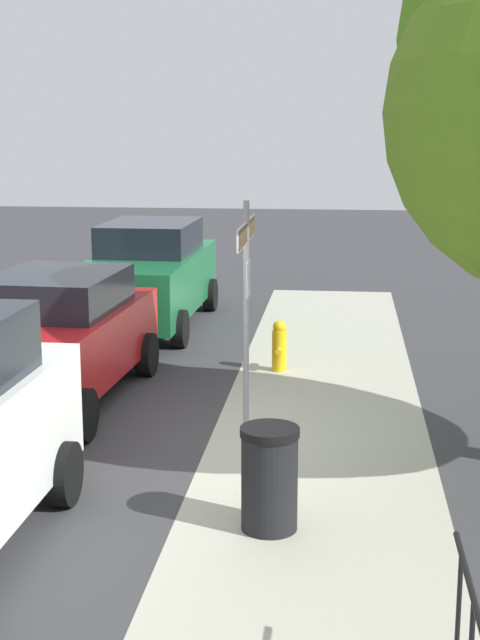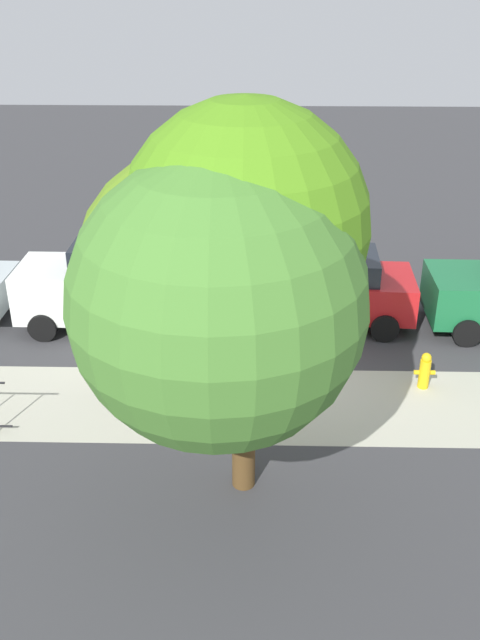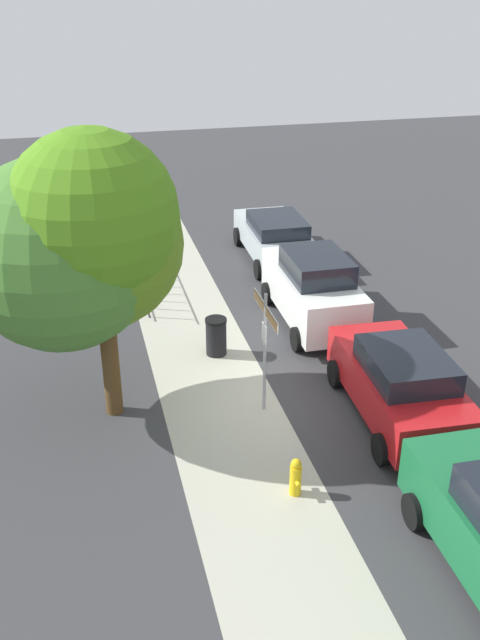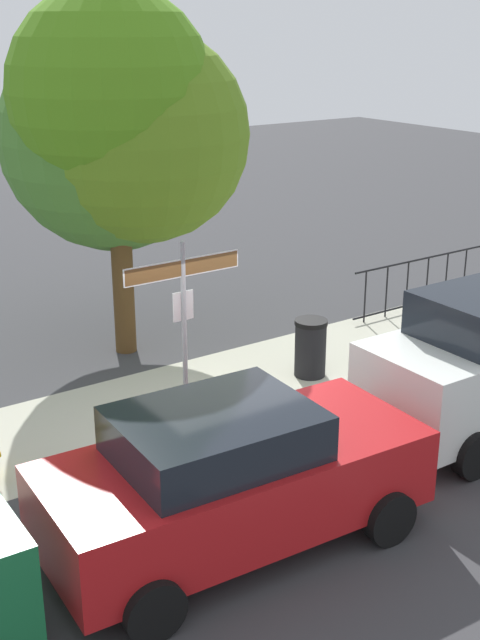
{
  "view_description": "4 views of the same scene",
  "coord_description": "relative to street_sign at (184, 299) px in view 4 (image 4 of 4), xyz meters",
  "views": [
    {
      "loc": [
        10.44,
        1.52,
        3.68
      ],
      "look_at": [
        -0.22,
        0.33,
        1.39
      ],
      "focal_mm": 51.98,
      "sensor_mm": 36.0,
      "label": 1
    },
    {
      "loc": [
        0.3,
        12.74,
        7.7
      ],
      "look_at": [
        0.58,
        0.97,
        1.66
      ],
      "focal_mm": 39.62,
      "sensor_mm": 36.0,
      "label": 2
    },
    {
      "loc": [
        -12.94,
        4.08,
        8.8
      ],
      "look_at": [
        0.76,
        0.71,
        1.76
      ],
      "focal_mm": 39.76,
      "sensor_mm": 36.0,
      "label": 3
    },
    {
      "loc": [
        -5.69,
        -8.92,
        5.58
      ],
      "look_at": [
        0.6,
        0.22,
        1.57
      ],
      "focal_mm": 46.5,
      "sensor_mm": 36.0,
      "label": 4
    }
  ],
  "objects": [
    {
      "name": "trash_bin",
      "position": [
        2.7,
        0.5,
        -1.49
      ],
      "size": [
        0.55,
        0.55,
        0.98
      ],
      "color": "black",
      "rests_on": "ground_plane"
    },
    {
      "name": "street_sign",
      "position": [
        0.0,
        0.0,
        0.0
      ],
      "size": [
        1.8,
        0.07,
        2.8
      ],
      "color": "#9EA0A5",
      "rests_on": "ground_plane"
    },
    {
      "name": "iron_fence",
      "position": [
        7.2,
        1.9,
        -1.42
      ],
      "size": [
        4.57,
        0.04,
        1.07
      ],
      "color": "black",
      "rests_on": "ground_plane"
    },
    {
      "name": "car_red",
      "position": [
        -1.03,
        -2.71,
        -1.11
      ],
      "size": [
        4.41,
        2.19,
        1.71
      ],
      "rotation": [
        0.0,
        0.0,
        -0.05
      ],
      "color": "red",
      "rests_on": "ground_plane"
    },
    {
      "name": "sidewalk_strip",
      "position": [
        2.22,
        0.9,
        -1.98
      ],
      "size": [
        24.0,
        2.6,
        0.0
      ],
      "primitive_type": "cube",
      "color": "#AFAE9A",
      "rests_on": "ground_plane"
    },
    {
      "name": "ground_plane",
      "position": [
        0.22,
        -0.4,
        -1.98
      ],
      "size": [
        60.0,
        60.0,
        0.0
      ],
      "primitive_type": "plane",
      "color": "#38383A"
    },
    {
      "name": "shade_tree",
      "position": [
        0.95,
        3.65,
        1.93
      ],
      "size": [
        4.06,
        4.52,
        6.21
      ],
      "color": "#51381B",
      "rests_on": "ground_plane"
    }
  ]
}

